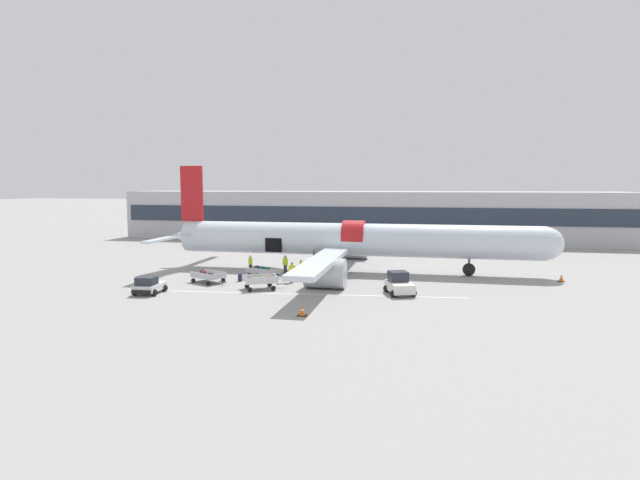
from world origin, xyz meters
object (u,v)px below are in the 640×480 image
object	(u,v)px
ground_crew_loader_b	(292,272)
baggage_cart_empty	(261,282)
baggage_cart_queued	(208,277)
ground_crew_supervisor	(250,264)
ground_crew_driver	(285,264)
baggage_tug_lead	(399,284)
airplane	(349,241)
baggage_tug_mid	(149,286)
ground_crew_loader_a	(301,269)
baggage_cart_loading	(263,272)
suitcase_on_tarmac_upright	(240,278)

from	to	relation	value
ground_crew_loader_b	baggage_cart_empty	bearing A→B (deg)	-117.53
baggage_cart_queued	ground_crew_supervisor	xyz separation A→B (m)	(1.91, 5.62, 0.40)
ground_crew_driver	baggage_tug_lead	bearing A→B (deg)	-31.46
baggage_cart_empty	airplane	bearing A→B (deg)	59.67
baggage_tug_lead	baggage_cart_queued	distance (m)	16.82
ground_crew_loader_b	ground_crew_supervisor	distance (m)	6.65
airplane	ground_crew_loader_b	distance (m)	8.05
baggage_tug_lead	airplane	bearing A→B (deg)	119.94
baggage_tug_mid	ground_crew_loader_a	bearing A→B (deg)	40.18
ground_crew_loader_a	ground_crew_loader_b	xyz separation A→B (m)	(-0.36, -1.89, 0.03)
baggage_cart_loading	ground_crew_loader_a	size ratio (longest dim) A/B	2.32
baggage_tug_mid	baggage_cart_empty	size ratio (longest dim) A/B	0.78
ground_crew_supervisor	airplane	bearing A→B (deg)	15.50
baggage_cart_queued	baggage_cart_empty	world-z (taller)	baggage_cart_empty
baggage_tug_mid	ground_crew_loader_a	world-z (taller)	ground_crew_loader_a
baggage_cart_loading	ground_crew_supervisor	xyz separation A→B (m)	(-2.02, 2.16, 0.41)
baggage_cart_queued	suitcase_on_tarmac_upright	size ratio (longest dim) A/B	5.43
ground_crew_loader_a	ground_crew_loader_b	distance (m)	1.92
baggage_cart_queued	suitcase_on_tarmac_upright	xyz separation A→B (m)	(2.54, 1.09, -0.21)
baggage_cart_loading	ground_crew_supervisor	world-z (taller)	ground_crew_supervisor
ground_crew_loader_b	ground_crew_supervisor	xyz separation A→B (m)	(-5.32, 4.00, -0.06)
ground_crew_loader_b	suitcase_on_tarmac_upright	bearing A→B (deg)	-173.67
baggage_tug_mid	ground_crew_loader_a	distance (m)	13.51
airplane	ground_crew_loader_b	bearing A→B (deg)	-121.72
airplane	ground_crew_loader_a	distance (m)	6.38
baggage_cart_empty	suitcase_on_tarmac_upright	distance (m)	4.11
baggage_tug_mid	ground_crew_driver	distance (m)	13.63
ground_crew_supervisor	suitcase_on_tarmac_upright	size ratio (longest dim) A/B	2.47
airplane	ground_crew_loader_b	size ratio (longest dim) A/B	21.38
airplane	ground_crew_driver	xyz separation A→B (m)	(-5.84, -2.56, -2.09)
baggage_tug_lead	baggage_cart_queued	xyz separation A→B (m)	(-16.77, 1.25, -0.25)
ground_crew_loader_a	ground_crew_driver	world-z (taller)	ground_crew_driver
ground_crew_supervisor	baggage_cart_queued	bearing A→B (deg)	-108.79
ground_crew_loader_a	airplane	bearing A→B (deg)	51.77
ground_crew_driver	airplane	bearing A→B (deg)	23.71
airplane	baggage_cart_queued	size ratio (longest dim) A/B	10.32
baggage_cart_empty	ground_crew_loader_a	size ratio (longest dim) A/B	2.04
baggage_tug_mid	ground_crew_driver	size ratio (longest dim) A/B	1.56
baggage_tug_lead	baggage_tug_mid	world-z (taller)	baggage_tug_lead
baggage_cart_empty	baggage_cart_queued	bearing A→B (deg)	161.77
baggage_tug_lead	ground_crew_supervisor	size ratio (longest dim) A/B	1.99
ground_crew_loader_a	ground_crew_driver	bearing A→B (deg)	134.43
baggage_tug_mid	ground_crew_loader_b	world-z (taller)	ground_crew_loader_b
ground_crew_driver	ground_crew_loader_a	bearing A→B (deg)	-45.57
airplane	baggage_cart_empty	world-z (taller)	airplane
ground_crew_loader_a	suitcase_on_tarmac_upright	xyz separation A→B (m)	(-5.05, -2.40, -0.64)
airplane	ground_crew_loader_b	world-z (taller)	airplane
baggage_cart_empty	baggage_cart_loading	bearing A→B (deg)	106.12
ground_crew_loader_a	suitcase_on_tarmac_upright	distance (m)	5.63
airplane	ground_crew_loader_a	size ratio (longest dim) A/B	21.97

